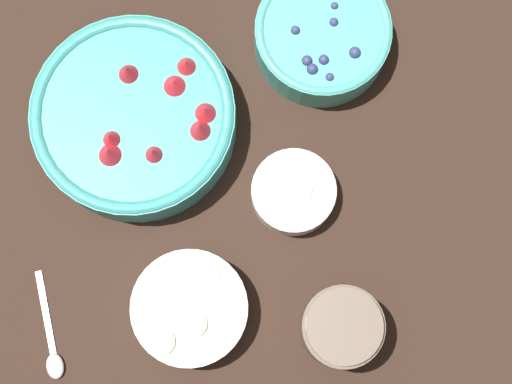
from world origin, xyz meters
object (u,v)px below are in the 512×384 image
object	(u,v)px
bowl_bananas	(190,309)
jar_chocolate	(340,327)
bowl_strawberries	(135,118)
bowl_cream	(294,192)
bowl_blueberries	(322,35)

from	to	relation	value
bowl_bananas	jar_chocolate	bearing A→B (deg)	79.29
bowl_strawberries	bowl_cream	xyz separation A→B (m)	(0.11, 0.19, -0.02)
bowl_bananas	jar_chocolate	size ratio (longest dim) A/B	1.37
bowl_blueberries	bowl_bananas	bearing A→B (deg)	-29.02
bowl_bananas	bowl_cream	world-z (taller)	bowl_bananas
bowl_bananas	jar_chocolate	world-z (taller)	jar_chocolate
bowl_strawberries	bowl_cream	bearing A→B (deg)	61.69
jar_chocolate	bowl_blueberries	bearing A→B (deg)	178.78
bowl_strawberries	bowl_blueberries	size ratio (longest dim) A/B	1.47
bowl_bananas	jar_chocolate	distance (m)	0.18
bowl_cream	bowl_bananas	bearing A→B (deg)	-44.75
bowl_blueberries	jar_chocolate	world-z (taller)	jar_chocolate
bowl_cream	bowl_blueberries	bearing A→B (deg)	165.77
bowl_blueberries	bowl_cream	xyz separation A→B (m)	(0.20, -0.05, -0.01)
bowl_strawberries	jar_chocolate	xyz separation A→B (m)	(0.28, 0.24, 0.01)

